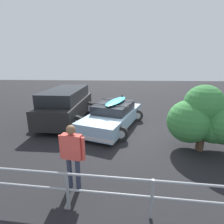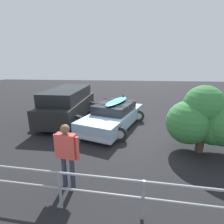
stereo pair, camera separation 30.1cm
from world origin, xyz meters
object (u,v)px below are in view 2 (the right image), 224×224
(suv_car, at_px, (68,104))
(bush_near_left, at_px, (206,121))
(sedan_car, at_px, (114,116))
(person_bystander, at_px, (67,151))

(suv_car, distance_m, bush_near_left, 6.70)
(sedan_car, distance_m, suv_car, 2.71)
(suv_car, xyz_separation_m, bush_near_left, (-6.00, 2.97, 0.27))
(bush_near_left, bearing_deg, person_bystander, 28.40)
(suv_car, relative_size, bush_near_left, 1.86)
(sedan_car, xyz_separation_m, suv_car, (2.57, -0.81, 0.33))
(sedan_car, xyz_separation_m, person_bystander, (0.78, 4.43, 0.46))
(sedan_car, distance_m, person_bystander, 4.53)
(bush_near_left, bearing_deg, sedan_car, -32.16)
(sedan_car, relative_size, bush_near_left, 1.78)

